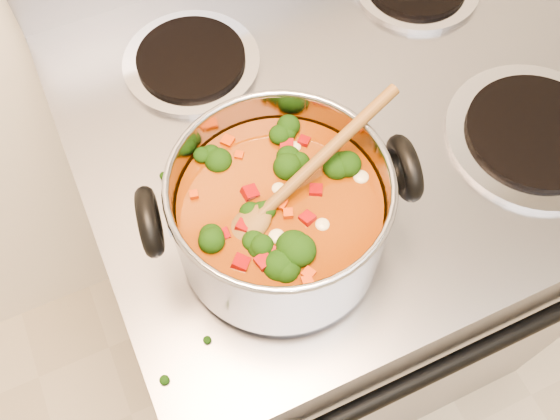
% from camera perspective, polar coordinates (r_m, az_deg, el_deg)
% --- Properties ---
extents(electric_range, '(0.79, 0.71, 1.08)m').
position_cam_1_polar(electric_range, '(1.27, 4.79, -2.70)').
color(electric_range, gray).
rests_on(electric_range, ground).
extents(stockpot, '(0.30, 0.24, 0.15)m').
position_cam_1_polar(stockpot, '(0.69, 0.03, -0.41)').
color(stockpot, '#97979E').
rests_on(stockpot, electric_range).
extents(wooden_spoon, '(0.24, 0.09, 0.08)m').
position_cam_1_polar(wooden_spoon, '(0.66, 0.57, 1.76)').
color(wooden_spoon, brown).
rests_on(wooden_spoon, stockpot).
extents(cooktop_crumbs, '(0.06, 0.29, 0.01)m').
position_cam_1_polar(cooktop_crumbs, '(0.76, -9.64, -4.68)').
color(cooktop_crumbs, black).
rests_on(cooktop_crumbs, electric_range).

